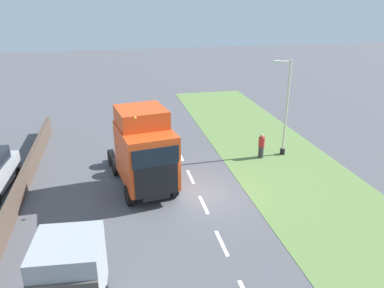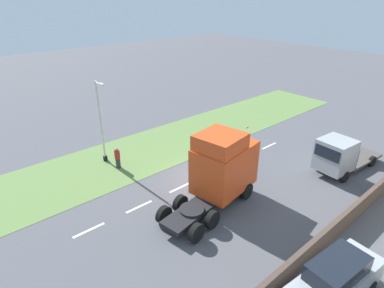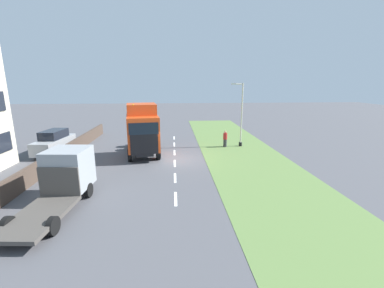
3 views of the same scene
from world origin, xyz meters
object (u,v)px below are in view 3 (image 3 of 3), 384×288
at_px(flatbed_truck, 65,175).
at_px(parked_car, 54,142).
at_px(lorry_cab, 143,131).
at_px(lamp_post, 241,118).
at_px(pedestrian, 225,139).

relative_size(flatbed_truck, parked_car, 1.28).
height_order(lorry_cab, flatbed_truck, lorry_cab).
relative_size(lorry_cab, parked_car, 1.45).
bearing_deg(lamp_post, lorry_cab, 18.06).
distance_m(flatbed_truck, pedestrian, 15.57).
bearing_deg(parked_car, lorry_cab, 174.36).
height_order(flatbed_truck, parked_car, flatbed_truck).
height_order(parked_car, lamp_post, lamp_post).
bearing_deg(lorry_cab, lamp_post, -171.24).
height_order(lorry_cab, lamp_post, lamp_post).
relative_size(parked_car, lamp_post, 0.79).
distance_m(lorry_cab, flatbed_truck, 8.97).
bearing_deg(parked_car, flatbed_truck, 121.62).
relative_size(parked_car, pedestrian, 3.03).
bearing_deg(lorry_cab, pedestrian, -169.32).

